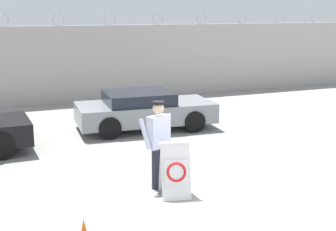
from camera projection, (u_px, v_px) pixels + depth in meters
name	position (u px, v px, depth m)	size (l,w,h in m)	color
ground_plane	(216.00, 199.00, 9.24)	(90.00, 90.00, 0.00)	gray
perimeter_wall	(86.00, 64.00, 18.95)	(36.00, 0.30, 3.52)	#ADA8A0
barricade_sign	(175.00, 169.00, 9.28)	(0.71, 0.77, 1.11)	white
security_guard	(158.00, 140.00, 9.59)	(0.70, 0.36, 1.84)	#232838
parked_car_rear_sedan	(144.00, 110.00, 14.59)	(4.34, 2.24, 1.18)	black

